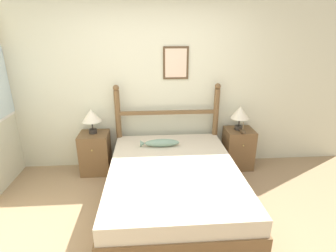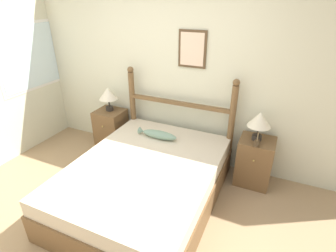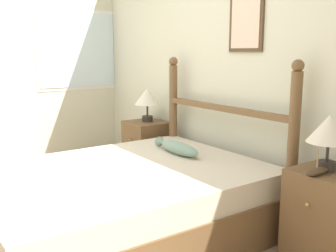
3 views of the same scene
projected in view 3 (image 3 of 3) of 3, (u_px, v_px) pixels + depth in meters
ground_plane at (42, 245)px, 2.87m from camera, size 16.00×16.00×0.00m
wall_back at (222, 64)px, 3.60m from camera, size 6.40×0.08×2.55m
bed at (124, 203)px, 2.99m from camera, size 1.58×2.08×0.53m
headboard at (223, 129)px, 3.46m from camera, size 1.59×0.09×1.34m
nightstand_left at (146, 150)px, 4.38m from camera, size 0.43×0.42×0.63m
nightstand_right at (325, 218)px, 2.58m from camera, size 0.43×0.42×0.63m
table_lamp_left at (147, 98)px, 4.29m from camera, size 0.28×0.28×0.37m
table_lamp_right at (329, 131)px, 2.50m from camera, size 0.28×0.28×0.37m
model_boat at (317, 171)px, 2.45m from camera, size 0.07×0.21×0.16m
fish_pillow at (178, 148)px, 3.37m from camera, size 0.55×0.14×0.11m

